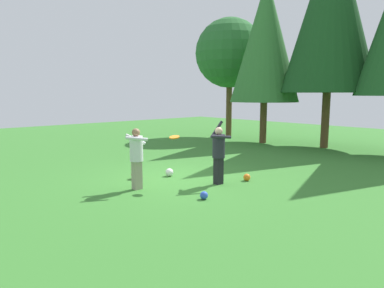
{
  "coord_description": "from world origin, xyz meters",
  "views": [
    {
      "loc": [
        7.65,
        -6.41,
        2.46
      ],
      "look_at": [
        0.41,
        0.16,
        1.05
      ],
      "focal_mm": 32.63,
      "sensor_mm": 36.0,
      "label": 1
    }
  ],
  "objects_px": {
    "ball_blue": "(204,195)",
    "ball_orange": "(247,177)",
    "person_catcher": "(136,154)",
    "tree_far_left": "(230,53)",
    "person_thrower": "(219,151)",
    "ball_white": "(169,172)",
    "tree_center": "(331,8)",
    "ball_red": "(136,174)",
    "frisbee": "(174,137)",
    "tree_left": "(266,40)"
  },
  "relations": [
    {
      "from": "ball_blue",
      "to": "person_catcher",
      "type": "bearing_deg",
      "value": -159.77
    },
    {
      "from": "ball_blue",
      "to": "ball_red",
      "type": "bearing_deg",
      "value": -178.22
    },
    {
      "from": "ball_blue",
      "to": "tree_center",
      "type": "xyz_separation_m",
      "value": [
        -2.0,
        9.68,
        6.07
      ]
    },
    {
      "from": "frisbee",
      "to": "ball_white",
      "type": "xyz_separation_m",
      "value": [
        -1.04,
        0.64,
        -1.22
      ]
    },
    {
      "from": "ball_red",
      "to": "tree_left",
      "type": "bearing_deg",
      "value": 103.16
    },
    {
      "from": "ball_white",
      "to": "tree_center",
      "type": "xyz_separation_m",
      "value": [
        0.37,
        8.83,
        6.05
      ]
    },
    {
      "from": "frisbee",
      "to": "ball_orange",
      "type": "bearing_deg",
      "value": 65.22
    },
    {
      "from": "ball_orange",
      "to": "ball_white",
      "type": "xyz_separation_m",
      "value": [
        -1.93,
        -1.28,
        0.02
      ]
    },
    {
      "from": "ball_red",
      "to": "tree_far_left",
      "type": "xyz_separation_m",
      "value": [
        -5.31,
        9.98,
        4.63
      ]
    },
    {
      "from": "person_catcher",
      "to": "tree_center",
      "type": "height_order",
      "value": "tree_center"
    },
    {
      "from": "person_catcher",
      "to": "frisbee",
      "type": "height_order",
      "value": "person_catcher"
    },
    {
      "from": "frisbee",
      "to": "ball_red",
      "type": "height_order",
      "value": "frisbee"
    },
    {
      "from": "tree_far_left",
      "to": "ball_red",
      "type": "bearing_deg",
      "value": -62.02
    },
    {
      "from": "frisbee",
      "to": "tree_far_left",
      "type": "xyz_separation_m",
      "value": [
        -6.75,
        9.69,
        3.43
      ]
    },
    {
      "from": "person_thrower",
      "to": "tree_far_left",
      "type": "xyz_separation_m",
      "value": [
        -7.33,
        8.62,
        3.83
      ]
    },
    {
      "from": "person_catcher",
      "to": "tree_center",
      "type": "distance_m",
      "value": 11.59
    },
    {
      "from": "person_catcher",
      "to": "tree_far_left",
      "type": "relative_size",
      "value": 0.23
    },
    {
      "from": "frisbee",
      "to": "ball_red",
      "type": "bearing_deg",
      "value": -168.56
    },
    {
      "from": "person_thrower",
      "to": "ball_red",
      "type": "relative_size",
      "value": 6.69
    },
    {
      "from": "ball_blue",
      "to": "ball_orange",
      "type": "xyz_separation_m",
      "value": [
        -0.44,
        2.13,
        0.01
      ]
    },
    {
      "from": "person_thrower",
      "to": "ball_blue",
      "type": "bearing_deg",
      "value": 58.94
    },
    {
      "from": "frisbee",
      "to": "tree_center",
      "type": "height_order",
      "value": "tree_center"
    },
    {
      "from": "frisbee",
      "to": "person_catcher",
      "type": "bearing_deg",
      "value": -118.78
    },
    {
      "from": "tree_center",
      "to": "ball_white",
      "type": "bearing_deg",
      "value": -92.39
    },
    {
      "from": "person_thrower",
      "to": "person_catcher",
      "type": "xyz_separation_m",
      "value": [
        -1.06,
        -1.94,
        0.0
      ]
    },
    {
      "from": "person_catcher",
      "to": "ball_red",
      "type": "distance_m",
      "value": 1.38
    },
    {
      "from": "person_thrower",
      "to": "ball_red",
      "type": "height_order",
      "value": "person_thrower"
    },
    {
      "from": "tree_left",
      "to": "tree_far_left",
      "type": "bearing_deg",
      "value": 162.75
    },
    {
      "from": "ball_white",
      "to": "frisbee",
      "type": "bearing_deg",
      "value": -31.87
    },
    {
      "from": "ball_orange",
      "to": "ball_white",
      "type": "bearing_deg",
      "value": -146.31
    },
    {
      "from": "frisbee",
      "to": "tree_left",
      "type": "xyz_separation_m",
      "value": [
        -3.54,
        8.7,
        3.7
      ]
    },
    {
      "from": "ball_blue",
      "to": "ball_orange",
      "type": "bearing_deg",
      "value": 101.64
    },
    {
      "from": "ball_blue",
      "to": "tree_far_left",
      "type": "bearing_deg",
      "value": 129.22
    },
    {
      "from": "person_thrower",
      "to": "ball_red",
      "type": "bearing_deg",
      "value": -27.45
    },
    {
      "from": "ball_white",
      "to": "tree_center",
      "type": "bearing_deg",
      "value": 87.61
    },
    {
      "from": "ball_red",
      "to": "ball_blue",
      "type": "xyz_separation_m",
      "value": [
        2.77,
        0.09,
        -0.03
      ]
    },
    {
      "from": "person_catcher",
      "to": "ball_blue",
      "type": "xyz_separation_m",
      "value": [
        1.81,
        0.67,
        -0.84
      ]
    },
    {
      "from": "person_thrower",
      "to": "ball_red",
      "type": "xyz_separation_m",
      "value": [
        -2.03,
        -1.36,
        -0.8
      ]
    },
    {
      "from": "tree_far_left",
      "to": "tree_left",
      "type": "xyz_separation_m",
      "value": [
        3.2,
        -0.99,
        0.27
      ]
    },
    {
      "from": "tree_far_left",
      "to": "tree_center",
      "type": "relative_size",
      "value": 0.69
    },
    {
      "from": "frisbee",
      "to": "ball_blue",
      "type": "bearing_deg",
      "value": -8.79
    },
    {
      "from": "frisbee",
      "to": "tree_left",
      "type": "relative_size",
      "value": 0.04
    },
    {
      "from": "tree_far_left",
      "to": "tree_center",
      "type": "distance_m",
      "value": 6.24
    },
    {
      "from": "person_thrower",
      "to": "tree_far_left",
      "type": "distance_m",
      "value": 11.95
    },
    {
      "from": "person_catcher",
      "to": "tree_left",
      "type": "height_order",
      "value": "tree_left"
    },
    {
      "from": "tree_far_left",
      "to": "ball_orange",
      "type": "bearing_deg",
      "value": -45.47
    },
    {
      "from": "person_catcher",
      "to": "ball_blue",
      "type": "distance_m",
      "value": 2.1
    },
    {
      "from": "frisbee",
      "to": "tree_center",
      "type": "distance_m",
      "value": 10.65
    },
    {
      "from": "person_catcher",
      "to": "tree_center",
      "type": "xyz_separation_m",
      "value": [
        -0.19,
        10.34,
        5.23
      ]
    },
    {
      "from": "ball_red",
      "to": "ball_white",
      "type": "xyz_separation_m",
      "value": [
        0.41,
        0.94,
        -0.01
      ]
    }
  ]
}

